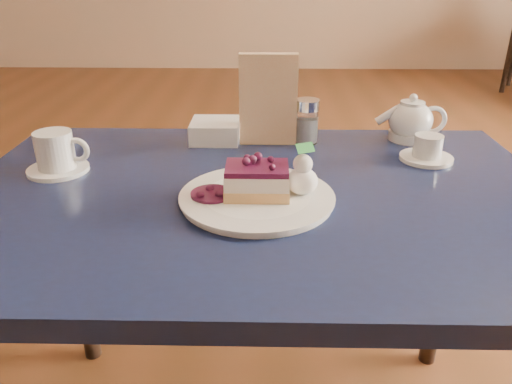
{
  "coord_description": "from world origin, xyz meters",
  "views": [
    {
      "loc": [
        0.09,
        -0.47,
        1.05
      ],
      "look_at": [
        0.08,
        0.23,
        0.73
      ],
      "focal_mm": 35.0,
      "sensor_mm": 36.0,
      "label": 1
    }
  ],
  "objects_px": {
    "dessert_plate": "(257,198)",
    "tea_set": "(413,127)",
    "main_table": "(257,225)",
    "cheesecake_slice": "(257,181)",
    "coffee_set": "(57,154)"
  },
  "relations": [
    {
      "from": "dessert_plate",
      "to": "coffee_set",
      "type": "bearing_deg",
      "value": 162.04
    },
    {
      "from": "main_table",
      "to": "cheesecake_slice",
      "type": "relative_size",
      "value": 10.0
    },
    {
      "from": "cheesecake_slice",
      "to": "tea_set",
      "type": "relative_size",
      "value": 0.47
    },
    {
      "from": "dessert_plate",
      "to": "tea_set",
      "type": "relative_size",
      "value": 1.11
    },
    {
      "from": "cheesecake_slice",
      "to": "coffee_set",
      "type": "relative_size",
      "value": 0.86
    },
    {
      "from": "dessert_plate",
      "to": "cheesecake_slice",
      "type": "bearing_deg",
      "value": 180.0
    },
    {
      "from": "main_table",
      "to": "dessert_plate",
      "type": "height_order",
      "value": "dessert_plate"
    },
    {
      "from": "cheesecake_slice",
      "to": "coffee_set",
      "type": "xyz_separation_m",
      "value": [
        -0.39,
        0.13,
        -0.0
      ]
    },
    {
      "from": "dessert_plate",
      "to": "coffee_set",
      "type": "height_order",
      "value": "coffee_set"
    },
    {
      "from": "cheesecake_slice",
      "to": "main_table",
      "type": "bearing_deg",
      "value": 90.0
    },
    {
      "from": "dessert_plate",
      "to": "coffee_set",
      "type": "relative_size",
      "value": 2.05
    },
    {
      "from": "main_table",
      "to": "dessert_plate",
      "type": "distance_m",
      "value": 0.09
    },
    {
      "from": "main_table",
      "to": "tea_set",
      "type": "height_order",
      "value": "tea_set"
    },
    {
      "from": "cheesecake_slice",
      "to": "tea_set",
      "type": "xyz_separation_m",
      "value": [
        0.34,
        0.31,
        0.0
      ]
    },
    {
      "from": "cheesecake_slice",
      "to": "tea_set",
      "type": "distance_m",
      "value": 0.46
    }
  ]
}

